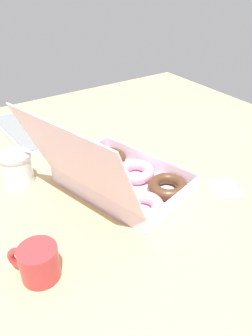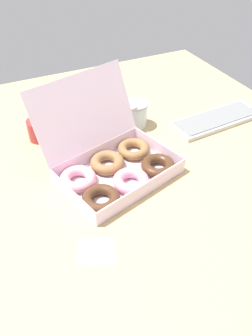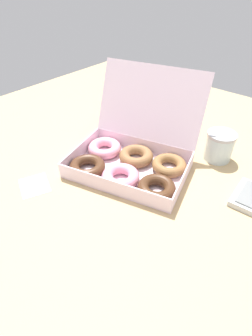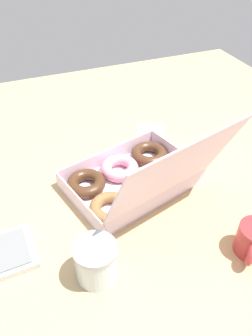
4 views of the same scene
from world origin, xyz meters
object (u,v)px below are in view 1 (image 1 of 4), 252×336
at_px(keyboard, 23,132).
at_px(glass_jar, 16,169).
at_px(coffee_mug, 38,262).
at_px(donut_box, 120,179).

bearing_deg(keyboard, glass_jar, 159.01).
relative_size(keyboard, coffee_mug, 3.83).
bearing_deg(glass_jar, coffee_mug, 168.41).
xyz_separation_m(donut_box, coffee_mug, (-0.18, 0.33, 0.01)).
relative_size(keyboard, glass_jar, 3.95).
bearing_deg(donut_box, coffee_mug, 118.16).
bearing_deg(coffee_mug, glass_jar, -11.59).
height_order(donut_box, glass_jar, donut_box).
relative_size(donut_box, coffee_mug, 4.34).
distance_m(keyboard, glass_jar, 0.35).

